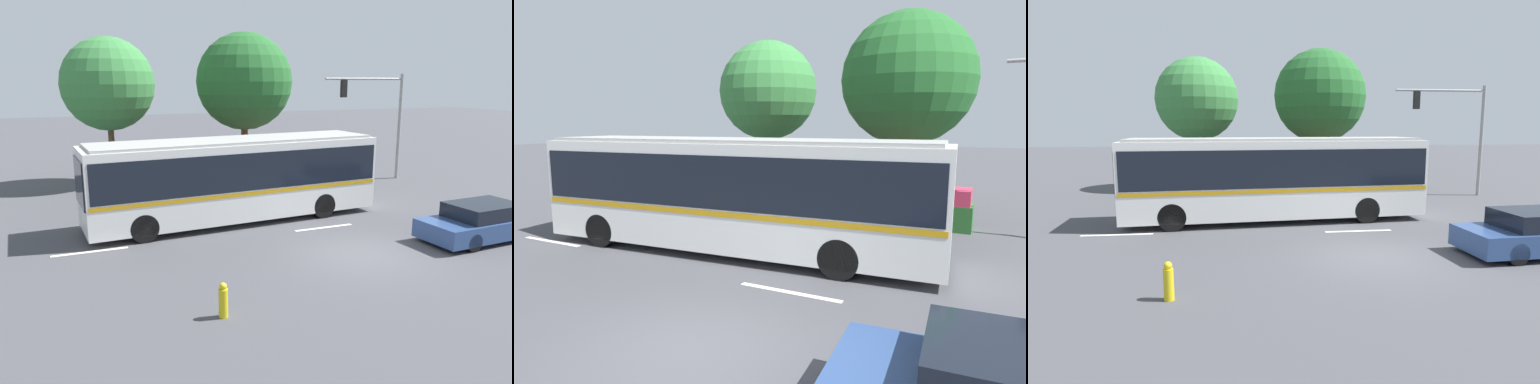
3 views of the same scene
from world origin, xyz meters
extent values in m
plane|color=#444449|center=(0.00, 0.00, 0.00)|extent=(140.00, 140.00, 0.00)
cube|color=silver|center=(-2.31, 5.15, 1.70)|extent=(11.68, 3.33, 2.90)
cube|color=black|center=(-2.31, 5.15, 2.16)|extent=(11.45, 3.36, 1.39)
cube|color=#C68C14|center=(-2.31, 5.15, 1.35)|extent=(11.57, 3.35, 0.14)
cube|color=black|center=(-8.08, 4.77, 2.05)|extent=(0.20, 2.20, 1.62)
cube|color=#9D9D99|center=(-2.31, 5.15, 3.20)|extent=(11.21, 3.10, 0.10)
cylinder|color=black|center=(-6.15, 3.75, 0.50)|extent=(1.02, 0.36, 1.00)
cylinder|color=black|center=(-6.30, 6.03, 0.50)|extent=(1.02, 0.36, 1.00)
cylinder|color=black|center=(1.10, 4.22, 0.50)|extent=(1.02, 0.36, 1.00)
cylinder|color=black|center=(0.96, 6.51, 0.50)|extent=(1.02, 0.36, 1.00)
cylinder|color=black|center=(3.47, 0.42, 0.31)|extent=(0.62, 0.25, 0.61)
cube|color=#286028|center=(-0.43, 10.89, 0.45)|extent=(8.28, 1.26, 0.89)
cube|color=#CC3351|center=(-0.43, 10.89, 1.16)|extent=(8.12, 1.19, 0.53)
cylinder|color=brown|center=(-5.96, 14.37, 1.77)|extent=(0.32, 0.32, 3.53)
sphere|color=#387F3D|center=(-5.96, 14.37, 5.26)|extent=(4.79, 4.79, 4.79)
cylinder|color=brown|center=(1.00, 12.85, 1.76)|extent=(0.38, 0.38, 3.52)
sphere|color=#236028|center=(1.00, 12.85, 5.39)|extent=(5.19, 5.19, 5.19)
cube|color=silver|center=(0.42, 2.92, 0.01)|extent=(2.40, 0.16, 0.01)
cube|color=silver|center=(-7.97, 3.39, 0.01)|extent=(2.40, 0.16, 0.01)
camera|label=1|loc=(-8.71, -12.71, 5.42)|focal=34.72mm
camera|label=2|loc=(4.20, -5.51, 3.67)|focal=31.02mm
camera|label=3|loc=(-3.99, -11.50, 3.70)|focal=30.07mm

